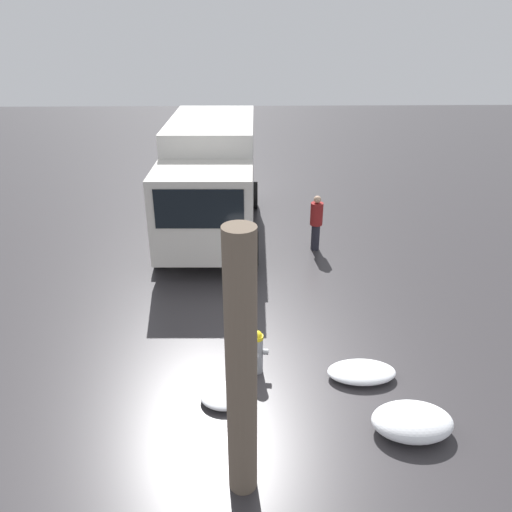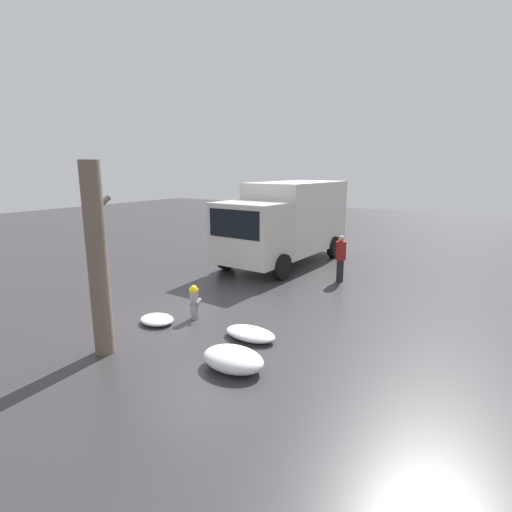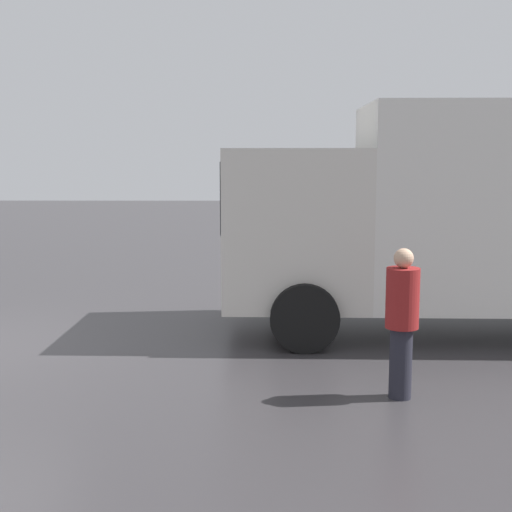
{
  "view_description": "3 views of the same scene",
  "coord_description": "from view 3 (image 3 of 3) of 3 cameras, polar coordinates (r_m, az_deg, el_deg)",
  "views": [
    {
      "loc": [
        -7.45,
        0.18,
        6.02
      ],
      "look_at": [
        3.35,
        -0.05,
        0.76
      ],
      "focal_mm": 35.0,
      "sensor_mm": 36.0,
      "label": 1
    },
    {
      "loc": [
        -7.17,
        -6.73,
        3.81
      ],
      "look_at": [
        3.43,
        0.4,
        0.97
      ],
      "focal_mm": 28.0,
      "sensor_mm": 36.0,
      "label": 2
    },
    {
      "loc": [
        3.89,
        -9.0,
        2.55
      ],
      "look_at": [
        3.81,
        0.36,
        1.2
      ],
      "focal_mm": 50.0,
      "sensor_mm": 36.0,
      "label": 3
    }
  ],
  "objects": [
    {
      "name": "delivery_truck",
      "position": [
        10.63,
        16.52,
        3.47
      ],
      "size": [
        6.63,
        2.86,
        3.23
      ],
      "rotation": [
        0.0,
        0.0,
        1.55
      ],
      "color": "beige",
      "rests_on": "ground_plane"
    },
    {
      "name": "pedestrian",
      "position": [
        7.56,
        11.6,
        -4.82
      ],
      "size": [
        0.35,
        0.35,
        1.59
      ],
      "rotation": [
        0.0,
        0.0,
        3.43
      ],
      "color": "#23232D",
      "rests_on": "ground_plane"
    }
  ]
}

